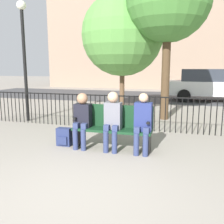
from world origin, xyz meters
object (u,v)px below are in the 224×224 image
(seated_person_0, at_px, (82,117))
(backpack, at_px, (64,137))
(parked_car_0, at_px, (209,85))
(lamp_post, at_px, (24,43))
(seated_person_1, at_px, (113,118))
(park_bench, at_px, (113,126))
(tree_0, at_px, (122,35))
(seated_person_2, at_px, (143,120))

(seated_person_0, distance_m, backpack, 0.65)
(seated_person_0, bearing_deg, parked_car_0, 69.43)
(seated_person_0, bearing_deg, backpack, 178.70)
(backpack, bearing_deg, lamp_post, 138.45)
(seated_person_1, relative_size, backpack, 3.10)
(seated_person_1, relative_size, lamp_post, 0.33)
(parked_car_0, bearing_deg, seated_person_0, -110.57)
(seated_person_0, bearing_deg, seated_person_1, 0.21)
(seated_person_0, distance_m, seated_person_1, 0.67)
(park_bench, bearing_deg, tree_0, 101.30)
(seated_person_0, distance_m, lamp_post, 3.88)
(park_bench, relative_size, tree_0, 0.38)
(seated_person_1, xyz_separation_m, lamp_post, (-3.44, 2.07, 1.74))
(seated_person_1, bearing_deg, lamp_post, 148.95)
(park_bench, height_order, tree_0, tree_0)
(seated_person_1, height_order, lamp_post, lamp_post)
(seated_person_0, height_order, backpack, seated_person_0)
(seated_person_0, bearing_deg, park_bench, 11.37)
(park_bench, bearing_deg, seated_person_2, -11.14)
(park_bench, distance_m, seated_person_0, 0.68)
(park_bench, relative_size, parked_car_0, 0.39)
(park_bench, height_order, seated_person_1, seated_person_1)
(seated_person_1, bearing_deg, park_bench, 101.36)
(parked_car_0, bearing_deg, seated_person_1, -106.64)
(tree_0, xyz_separation_m, parked_car_0, (3.51, 4.28, -2.03))
(seated_person_2, distance_m, lamp_post, 4.89)
(backpack, bearing_deg, seated_person_2, -0.27)
(seated_person_0, height_order, tree_0, tree_0)
(park_bench, distance_m, parked_car_0, 9.02)
(seated_person_0, relative_size, lamp_post, 0.32)
(lamp_post, bearing_deg, seated_person_2, -27.02)
(parked_car_0, bearing_deg, seated_person_2, -102.84)
(backpack, distance_m, parked_car_0, 9.52)
(seated_person_0, bearing_deg, seated_person_2, 0.08)
(tree_0, bearing_deg, lamp_post, -136.83)
(seated_person_2, distance_m, backpack, 1.80)
(backpack, relative_size, tree_0, 0.09)
(backpack, height_order, lamp_post, lamp_post)
(lamp_post, bearing_deg, backpack, -41.55)
(seated_person_2, height_order, tree_0, tree_0)
(seated_person_1, distance_m, tree_0, 5.05)
(seated_person_1, xyz_separation_m, parked_car_0, (2.62, 8.75, 0.15))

